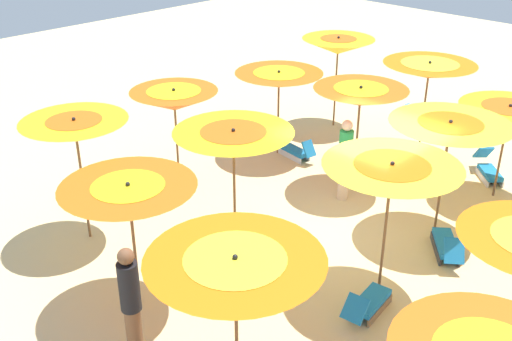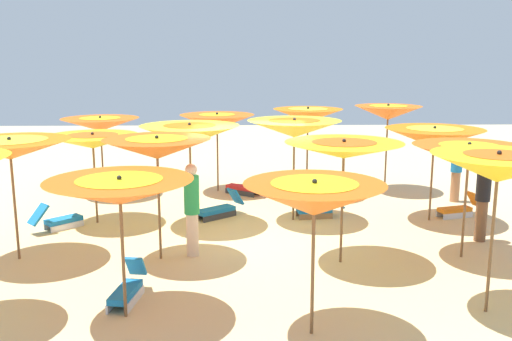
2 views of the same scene
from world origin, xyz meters
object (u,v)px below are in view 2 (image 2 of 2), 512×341
object	(u,v)px
lounger_4	(59,220)
lounger_5	(457,209)
beach_umbrella_13	(434,137)
beach_umbrella_1	(93,141)
beach_umbrella_12	(388,113)
lounger_3	(127,289)
lounger_1	(219,209)
lounger_2	(318,209)
beach_umbrella_2	(10,149)
beachgoer_1	(483,195)
beach_umbrella_9	(294,128)
beach_umbrella_11	(314,199)
beachgoer_2	(192,208)
beach_umbrella_5	(190,134)
beach_umbrella_4	(217,122)
beach_umbrella_8	(308,115)
beach_umbrella_10	(344,150)
beach_umbrella_7	(120,191)
beachgoer_0	(456,168)
beach_umbrella_14	(469,156)
lounger_0	(245,188)
beach_umbrella_15	(498,168)
beach_umbrella_6	(157,148)
beach_umbrella_0	(100,124)

from	to	relation	value
lounger_4	lounger_5	bearing A→B (deg)	-40.12
beach_umbrella_13	beach_umbrella_1	bearing A→B (deg)	-89.83
beach_umbrella_12	lounger_3	xyz separation A→B (m)	(7.56, -6.04, -2.09)
lounger_1	lounger_2	world-z (taller)	lounger_1
beach_umbrella_2	beachgoer_1	bearing A→B (deg)	95.31
beach_umbrella_9	lounger_1	size ratio (longest dim) A/B	2.04
beach_umbrella_11	beachgoer_2	bearing A→B (deg)	-148.92
beach_umbrella_12	beach_umbrella_5	bearing A→B (deg)	-58.49
beach_umbrella_4	beach_umbrella_5	size ratio (longest dim) A/B	0.96
lounger_1	lounger_4	size ratio (longest dim) A/B	1.10
beach_umbrella_5	beachgoer_1	size ratio (longest dim) A/B	1.26
beach_umbrella_4	beach_umbrella_11	bearing A→B (deg)	11.00
beach_umbrella_8	beach_umbrella_9	xyz separation A→B (m)	(2.47, -0.60, -0.06)
beach_umbrella_10	beach_umbrella_11	distance (m)	2.97
beach_umbrella_11	beach_umbrella_7	bearing A→B (deg)	-102.23
beach_umbrella_11	lounger_2	distance (m)	6.23
beach_umbrella_13	beachgoer_2	bearing A→B (deg)	-66.82
beach_umbrella_13	beachgoer_2	xyz separation A→B (m)	(2.35, -5.48, -1.03)
beachgoer_0	beachgoer_1	distance (m)	3.40
beach_umbrella_11	beach_umbrella_14	bearing A→B (deg)	132.61
beach_umbrella_4	beach_umbrella_7	distance (m)	8.22
beach_umbrella_1	beach_umbrella_9	bearing A→B (deg)	91.60
beach_umbrella_2	lounger_0	size ratio (longest dim) A/B	2.00
lounger_0	beachgoer_1	distance (m)	6.61
lounger_1	lounger_4	distance (m)	3.72
beachgoer_1	beach_umbrella_9	bearing A→B (deg)	143.37
lounger_5	beachgoer_1	distance (m)	2.03
beach_umbrella_5	beach_umbrella_10	xyz separation A→B (m)	(2.58, 3.07, 0.05)
beach_umbrella_11	lounger_3	size ratio (longest dim) A/B	1.97
beach_umbrella_9	lounger_5	size ratio (longest dim) A/B	2.21
beach_umbrella_15	lounger_5	distance (m)	5.83
beach_umbrella_10	lounger_3	distance (m)	4.54
beach_umbrella_1	beach_umbrella_12	size ratio (longest dim) A/B	0.85
beach_umbrella_10	lounger_3	world-z (taller)	beach_umbrella_10
beachgoer_2	lounger_3	bearing A→B (deg)	-98.57
beach_umbrella_5	beach_umbrella_13	xyz separation A→B (m)	(-0.20, 5.69, -0.12)
beach_umbrella_6	beach_umbrella_14	size ratio (longest dim) A/B	1.06
beach_umbrella_1	lounger_4	bearing A→B (deg)	-56.28
lounger_4	beachgoer_1	bearing A→B (deg)	-51.40
beach_umbrella_12	beachgoer_1	xyz separation A→B (m)	(4.68, 0.88, -1.28)
beachgoer_1	beach_umbrella_8	bearing A→B (deg)	115.04
beach_umbrella_8	lounger_5	world-z (taller)	beach_umbrella_8
beach_umbrella_0	beach_umbrella_15	bearing A→B (deg)	44.74
beach_umbrella_14	lounger_0	size ratio (longest dim) A/B	1.91
beach_umbrella_2	beach_umbrella_5	xyz separation A→B (m)	(-2.25, 3.16, -0.04)
beach_umbrella_7	beachgoer_2	world-z (taller)	beach_umbrella_7
beachgoer_2	beach_umbrella_7	bearing A→B (deg)	-92.60
lounger_0	beach_umbrella_4	bearing A→B (deg)	3.55
beach_umbrella_6	lounger_4	xyz separation A→B (m)	(-1.98, -2.60, -1.96)
lounger_0	beach_umbrella_10	bearing A→B (deg)	143.69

